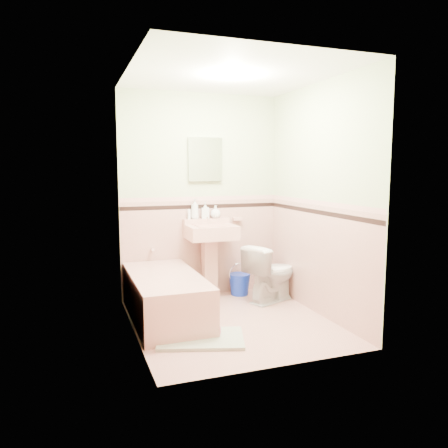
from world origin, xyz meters
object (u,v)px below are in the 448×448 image
object	(u,v)px
soap_bottle_mid	(205,210)
bucket	(240,284)
bathtub	(165,298)
soap_bottle_right	(215,212)
shoe	(213,331)
medicine_cabinet	(205,159)
sink	(211,262)
soap_bottle_left	(195,209)
toilet	(271,273)

from	to	relation	value
soap_bottle_mid	bucket	size ratio (longest dim) A/B	0.74
bathtub	soap_bottle_right	size ratio (longest dim) A/B	9.44
soap_bottle_right	bucket	distance (m)	0.97
shoe	soap_bottle_right	bearing A→B (deg)	93.37
soap_bottle_right	bathtub	bearing A→B (deg)	-138.41
bathtub	medicine_cabinet	distance (m)	1.78
medicine_cabinet	bucket	bearing A→B (deg)	-22.43
sink	bucket	size ratio (longest dim) A/B	3.40
medicine_cabinet	soap_bottle_left	bearing A→B (deg)	-168.53
soap_bottle_left	toilet	world-z (taller)	soap_bottle_left
soap_bottle_mid	soap_bottle_right	distance (m)	0.14
soap_bottle_mid	shoe	world-z (taller)	soap_bottle_mid
medicine_cabinet	soap_bottle_mid	bearing A→B (deg)	-114.30
toilet	shoe	size ratio (longest dim) A/B	4.77
bucket	shoe	distance (m)	1.45
soap_bottle_left	medicine_cabinet	bearing A→B (deg)	11.47
sink	medicine_cabinet	distance (m)	1.26
bathtub	medicine_cabinet	world-z (taller)	medicine_cabinet
shoe	soap_bottle_left	bearing A→B (deg)	103.91
medicine_cabinet	soap_bottle_mid	distance (m)	0.63
soap_bottle_mid	bucket	bearing A→B (deg)	-18.03
sink	bucket	distance (m)	0.51
soap_bottle_mid	toilet	bearing A→B (deg)	-37.14
soap_bottle_mid	toilet	xyz separation A→B (m)	(0.67, -0.50, -0.73)
soap_bottle_mid	soap_bottle_right	size ratio (longest dim) A/B	1.25
toilet	bucket	bearing A→B (deg)	11.66
bathtub	shoe	bearing A→B (deg)	-64.38
sink	shoe	size ratio (longest dim) A/B	6.30
sink	bucket	xyz separation A→B (m)	(0.39, 0.05, -0.32)
soap_bottle_left	soap_bottle_right	world-z (taller)	soap_bottle_left
soap_bottle_mid	shoe	size ratio (longest dim) A/B	1.38
toilet	soap_bottle_right	bearing A→B (deg)	23.45
soap_bottle_left	bucket	distance (m)	1.11
soap_bottle_right	medicine_cabinet	bearing A→B (deg)	165.96
sink	soap_bottle_left	distance (m)	0.68
bathtub	soap_bottle_mid	bearing A→B (deg)	46.81
bathtub	sink	xyz separation A→B (m)	(0.68, 0.53, 0.23)
medicine_cabinet	soap_bottle_right	distance (m)	0.66
sink	soap_bottle_left	world-z (taller)	soap_bottle_left
toilet	shoe	distance (m)	1.36
soap_bottle_mid	soap_bottle_right	world-z (taller)	soap_bottle_mid
soap_bottle_left	soap_bottle_right	size ratio (longest dim) A/B	1.54
soap_bottle_right	bucket	bearing A→B (deg)	-25.82
soap_bottle_right	shoe	world-z (taller)	soap_bottle_right
bathtub	sink	distance (m)	0.89
sink	medicine_cabinet	bearing A→B (deg)	90.00
bathtub	toilet	xyz separation A→B (m)	(1.33, 0.21, 0.12)
bucket	soap_bottle_mid	bearing A→B (deg)	161.97
toilet	medicine_cabinet	bearing A→B (deg)	27.58
medicine_cabinet	toilet	distance (m)	1.60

